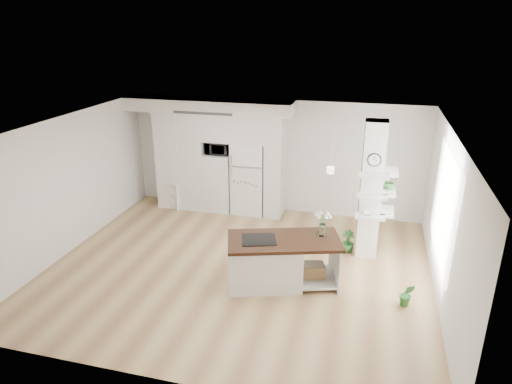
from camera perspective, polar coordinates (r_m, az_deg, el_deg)
floor at (r=8.74m, az=-2.18°, el=-9.47°), size 7.00×6.00×0.01m
room at (r=7.98m, az=-2.36°, el=2.14°), size 7.04×6.04×2.72m
cabinet_wall at (r=10.94m, az=-5.55°, el=5.30°), size 4.00×0.71×2.70m
refrigerator at (r=10.87m, az=-0.83°, el=1.81°), size 0.78×0.69×1.75m
column at (r=8.89m, az=14.72°, el=-0.00°), size 0.69×0.90×2.70m
window at (r=8.16m, az=22.45°, el=-1.71°), size 0.00×2.40×2.40m
pendant_light at (r=7.74m, az=10.10°, el=3.29°), size 0.12×0.12×0.10m
kitchen_island at (r=8.05m, az=1.90°, el=-8.58°), size 2.12×1.46×1.44m
bookshelf at (r=11.53m, az=-10.27°, el=-0.48°), size 0.64×0.48×0.67m
floor_plant_a at (r=7.97m, az=18.34°, el=-12.08°), size 0.24×0.19×0.43m
floor_plant_b at (r=9.40m, az=11.40°, el=-6.05°), size 0.29×0.29×0.45m
microwave at (r=10.83m, az=-4.78°, el=5.51°), size 0.54×0.37×0.30m
shelf_plant at (r=9.00m, az=16.42°, el=1.25°), size 0.27×0.23×0.30m
decor_bowl at (r=8.80m, az=13.98°, el=-2.60°), size 0.22×0.22×0.05m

